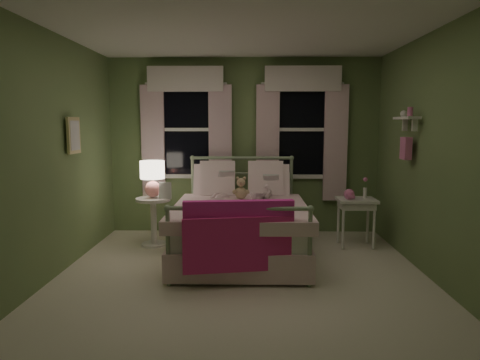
{
  "coord_description": "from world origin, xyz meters",
  "views": [
    {
      "loc": [
        0.07,
        -4.31,
        1.63
      ],
      "look_at": [
        -0.03,
        0.5,
        1.0
      ],
      "focal_mm": 32.0,
      "sensor_mm": 36.0,
      "label": 1
    }
  ],
  "objects_px": {
    "teddy_bear": "(241,190)",
    "nightstand_right": "(356,206)",
    "table_lamp": "(152,175)",
    "child_left": "(220,177)",
    "child_right": "(262,178)",
    "bed": "(241,226)",
    "nightstand_left": "(154,215)"
  },
  "relations": [
    {
      "from": "teddy_bear",
      "to": "nightstand_right",
      "type": "height_order",
      "value": "teddy_bear"
    },
    {
      "from": "teddy_bear",
      "to": "table_lamp",
      "type": "relative_size",
      "value": 0.61
    },
    {
      "from": "child_left",
      "to": "teddy_bear",
      "type": "relative_size",
      "value": 2.47
    },
    {
      "from": "child_right",
      "to": "bed",
      "type": "bearing_deg",
      "value": 73.17
    },
    {
      "from": "bed",
      "to": "table_lamp",
      "type": "distance_m",
      "value": 1.39
    },
    {
      "from": "bed",
      "to": "child_left",
      "type": "height_order",
      "value": "child_left"
    },
    {
      "from": "table_lamp",
      "to": "child_right",
      "type": "bearing_deg",
      "value": -1.16
    },
    {
      "from": "table_lamp",
      "to": "nightstand_right",
      "type": "relative_size",
      "value": 0.76
    },
    {
      "from": "bed",
      "to": "nightstand_left",
      "type": "xyz_separation_m",
      "value": [
        -1.18,
        0.45,
        0.03
      ]
    },
    {
      "from": "child_right",
      "to": "nightstand_right",
      "type": "distance_m",
      "value": 1.31
    },
    {
      "from": "teddy_bear",
      "to": "bed",
      "type": "bearing_deg",
      "value": -90.0
    },
    {
      "from": "table_lamp",
      "to": "nightstand_right",
      "type": "bearing_deg",
      "value": 0.05
    },
    {
      "from": "bed",
      "to": "table_lamp",
      "type": "bearing_deg",
      "value": 159.08
    },
    {
      "from": "bed",
      "to": "child_right",
      "type": "bearing_deg",
      "value": 56.4
    },
    {
      "from": "child_left",
      "to": "child_right",
      "type": "relative_size",
      "value": 1.01
    },
    {
      "from": "nightstand_left",
      "to": "child_left",
      "type": "bearing_deg",
      "value": -1.88
    },
    {
      "from": "table_lamp",
      "to": "teddy_bear",
      "type": "bearing_deg",
      "value": -9.05
    },
    {
      "from": "child_right",
      "to": "table_lamp",
      "type": "relative_size",
      "value": 1.49
    },
    {
      "from": "child_right",
      "to": "teddy_bear",
      "type": "bearing_deg",
      "value": 46.26
    },
    {
      "from": "nightstand_left",
      "to": "nightstand_right",
      "type": "xyz_separation_m",
      "value": [
        2.71,
        0.0,
        0.13
      ]
    },
    {
      "from": "bed",
      "to": "child_left",
      "type": "xyz_separation_m",
      "value": [
        -0.28,
        0.42,
        0.55
      ]
    },
    {
      "from": "table_lamp",
      "to": "bed",
      "type": "bearing_deg",
      "value": -20.92
    },
    {
      "from": "child_left",
      "to": "child_right",
      "type": "bearing_deg",
      "value": -174.23
    },
    {
      "from": "child_right",
      "to": "nightstand_left",
      "type": "bearing_deg",
      "value": 15.61
    },
    {
      "from": "child_right",
      "to": "nightstand_right",
      "type": "relative_size",
      "value": 1.13
    },
    {
      "from": "nightstand_left",
      "to": "table_lamp",
      "type": "relative_size",
      "value": 1.34
    },
    {
      "from": "child_left",
      "to": "nightstand_right",
      "type": "distance_m",
      "value": 1.85
    },
    {
      "from": "child_right",
      "to": "nightstand_left",
      "type": "relative_size",
      "value": 1.11
    },
    {
      "from": "bed",
      "to": "child_right",
      "type": "relative_size",
      "value": 2.82
    },
    {
      "from": "nightstand_right",
      "to": "child_left",
      "type": "bearing_deg",
      "value": -178.98
    },
    {
      "from": "nightstand_left",
      "to": "nightstand_right",
      "type": "distance_m",
      "value": 2.71
    },
    {
      "from": "bed",
      "to": "nightstand_right",
      "type": "relative_size",
      "value": 3.18
    }
  ]
}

